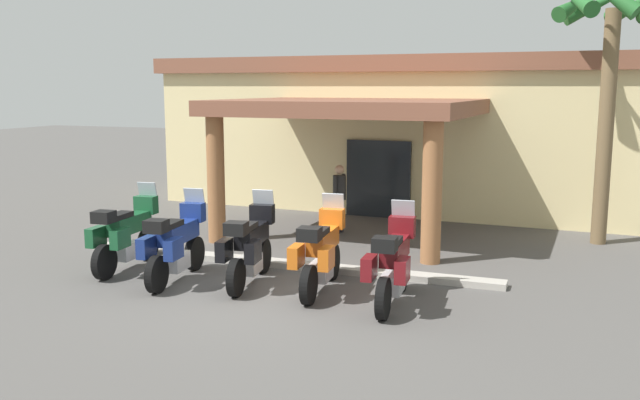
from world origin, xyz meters
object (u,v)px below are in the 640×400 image
(motorcycle_green, at_px, (126,234))
(motorcycle_black, at_px, (250,246))
(motel_building, at_px, (409,129))
(motorcycle_orange, at_px, (321,252))
(motorcycle_blue, at_px, (175,244))
(motorcycle_maroon, at_px, (393,263))
(pedestrian, at_px, (339,194))
(palm_tree_near_portico, at_px, (611,36))

(motorcycle_green, relative_size, motorcycle_black, 1.00)
(motel_building, distance_m, motorcycle_orange, 10.27)
(motel_building, height_order, motorcycle_blue, motel_building)
(motorcycle_orange, height_order, motorcycle_maroon, same)
(motorcycle_maroon, bearing_deg, motorcycle_black, 81.17)
(motorcycle_black, relative_size, pedestrian, 1.33)
(motorcycle_maroon, bearing_deg, pedestrian, 24.25)
(motel_building, bearing_deg, motorcycle_orange, -83.27)
(motorcycle_maroon, distance_m, palm_tree_near_portico, 7.86)
(motel_building, relative_size, palm_tree_near_portico, 2.35)
(motel_building, xyz_separation_m, motorcycle_black, (-0.52, -10.15, -1.52))
(motel_building, height_order, motorcycle_green, motel_building)
(motorcycle_green, bearing_deg, pedestrian, -35.04)
(motel_building, bearing_deg, motorcycle_green, -105.76)
(motorcycle_orange, distance_m, palm_tree_near_portico, 8.32)
(motel_building, distance_m, motorcycle_green, 10.69)
(motorcycle_blue, height_order, pedestrian, pedestrian)
(motorcycle_orange, bearing_deg, motorcycle_blue, 91.79)
(motorcycle_green, bearing_deg, motorcycle_black, -95.68)
(motorcycle_black, height_order, pedestrian, pedestrian)
(palm_tree_near_portico, bearing_deg, motorcycle_black, -136.21)
(motel_building, xyz_separation_m, pedestrian, (-0.44, -5.42, -1.26))
(motorcycle_black, distance_m, pedestrian, 4.74)
(motorcycle_orange, xyz_separation_m, motorcycle_maroon, (1.35, -0.28, 0.00))
(motorcycle_orange, height_order, pedestrian, pedestrian)
(motorcycle_green, height_order, motorcycle_black, same)
(motorcycle_blue, bearing_deg, motorcycle_green, 68.34)
(motorcycle_green, relative_size, motorcycle_maroon, 1.00)
(motel_building, xyz_separation_m, palm_tree_near_portico, (5.45, -4.43, 2.40))
(motel_building, xyz_separation_m, motorcycle_orange, (0.83, -10.12, -1.52))
(motorcycle_blue, height_order, motorcycle_orange, same)
(pedestrian, bearing_deg, motorcycle_black, -82.41)
(motorcycle_green, distance_m, motorcycle_maroon, 5.43)
(motorcycle_black, bearing_deg, palm_tree_near_portico, -54.24)
(motorcycle_orange, xyz_separation_m, pedestrian, (-1.27, 4.70, 0.26))
(motel_building, height_order, pedestrian, motel_building)
(motorcycle_green, relative_size, pedestrian, 1.33)
(motorcycle_green, bearing_deg, motorcycle_maroon, -97.50)
(motorcycle_green, xyz_separation_m, motorcycle_black, (2.71, -0.08, 0.00))
(motel_building, height_order, motorcycle_maroon, motel_building)
(motorcycle_maroon, xyz_separation_m, pedestrian, (-2.62, 4.98, 0.26))
(motorcycle_green, distance_m, pedestrian, 5.43)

